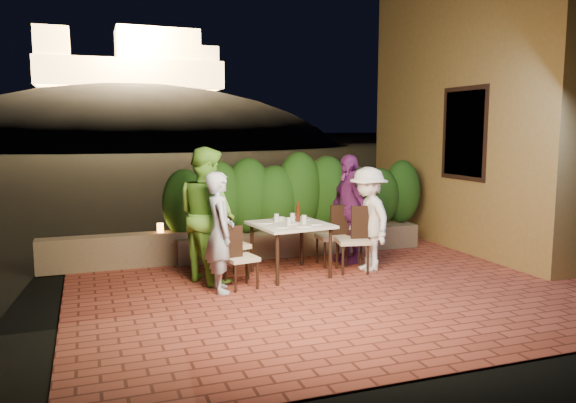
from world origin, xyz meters
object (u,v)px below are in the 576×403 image
chair_right_back (332,235)px  diner_blue (220,232)px  chair_left_back (229,244)px  chair_right_front (352,239)px  parapet_lamp (160,228)px  diner_purple (349,209)px  diner_green (207,215)px  dining_table (290,249)px  bowl (280,219)px  beer_bottle (298,211)px  diner_white (368,219)px  chair_left_front (241,257)px

chair_right_back → diner_blue: bearing=26.1°
chair_left_back → chair_right_back: (1.67, 0.23, -0.03)m
chair_right_front → parapet_lamp: chair_right_front is taller
diner_blue → diner_purple: (2.25, 0.88, 0.07)m
diner_green → diner_purple: bearing=-106.9°
dining_table → chair_right_back: (0.80, 0.35, 0.09)m
bowl → chair_right_front: size_ratio=0.18×
dining_table → chair_right_front: chair_right_front is taller
parapet_lamp → dining_table: bearing=-37.3°
beer_bottle → diner_purple: size_ratio=0.18×
diner_blue → parapet_lamp: bearing=19.7°
diner_white → diner_green: bearing=-97.7°
diner_blue → diner_green: diner_green is taller
diner_green → diner_purple: diner_green is taller
chair_left_back → parapet_lamp: size_ratio=7.01×
diner_green → diner_blue: bearing=160.3°
parapet_lamp → chair_left_back: bearing=-55.3°
chair_right_back → diner_blue: diner_blue is taller
beer_bottle → chair_left_back: beer_bottle is taller
beer_bottle → chair_right_back: beer_bottle is taller
chair_left_back → chair_right_back: chair_left_back is taller
chair_left_back → dining_table: bearing=-24.5°
beer_bottle → chair_right_front: 0.90m
diner_blue → diner_purple: bearing=-66.2°
chair_left_back → diner_purple: size_ratio=0.58×
beer_bottle → diner_green: 1.33m
diner_white → chair_right_back: bearing=-145.2°
bowl → chair_right_back: 0.92m
bowl → diner_green: (-1.12, -0.18, 0.15)m
diner_purple → bowl: bearing=-84.8°
bowl → diner_purple: 1.19m
chair_left_front → chair_right_back: bearing=13.5°
chair_right_back → diner_green: bearing=10.4°
diner_blue → diner_green: size_ratio=0.84×
chair_right_front → chair_right_back: (-0.11, 0.48, -0.02)m
beer_bottle → diner_purple: diner_purple is taller
chair_left_back → diner_blue: (-0.26, -0.57, 0.28)m
chair_left_back → parapet_lamp: (-0.80, 1.16, 0.08)m
chair_right_front → chair_left_front: bearing=20.0°
chair_left_front → diner_blue: size_ratio=0.54×
chair_right_front → diner_purple: bearing=-99.1°
chair_left_front → diner_blue: bearing=-179.4°
chair_left_back → diner_blue: size_ratio=0.63×
parapet_lamp → chair_right_front: bearing=-28.5°
chair_left_back → diner_blue: 0.68m
beer_bottle → dining_table: bearing=-150.6°
beer_bottle → diner_blue: bearing=-157.1°
beer_bottle → chair_left_front: (-0.98, -0.48, -0.48)m
chair_left_front → diner_green: (-0.34, 0.50, 0.50)m
dining_table → diner_white: 1.23m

